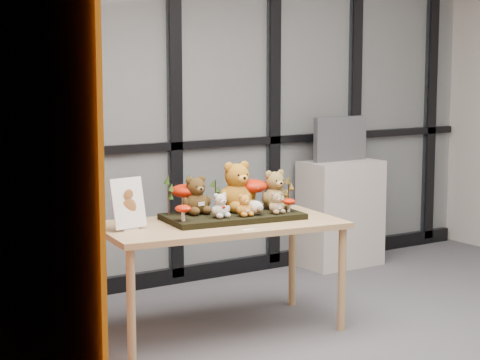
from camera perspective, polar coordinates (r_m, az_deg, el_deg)
room_shell at (r=4.79m, az=15.23°, el=7.56°), size 5.00×5.00×5.00m
glass_partition at (r=6.70m, az=-0.93°, el=5.59°), size 4.90×0.06×2.78m
display_table at (r=5.37m, az=-1.31°, el=-3.49°), size 1.56×0.93×0.69m
diorama_tray at (r=5.45m, az=-0.49°, el=-2.41°), size 0.90×0.54×0.04m
bear_pooh_yellow at (r=5.54m, az=-0.22°, el=-0.23°), size 0.30×0.27×0.35m
bear_brown_medium at (r=5.43m, az=-2.93°, el=-0.86°), size 0.22×0.21×0.26m
bear_tan_back at (r=5.62m, az=2.28°, el=-0.49°), size 0.23×0.22×0.28m
bear_small_yellow at (r=5.35m, az=0.29°, el=-1.58°), size 0.13×0.12×0.15m
bear_white_bow at (r=5.30m, az=-1.31°, el=-1.58°), size 0.14×0.13×0.17m
bear_beige_small at (r=5.44m, az=2.40°, el=-1.43°), size 0.13×0.12×0.15m
plush_cream_hedgehog at (r=5.40m, az=1.01°, el=-1.78°), size 0.08×0.08×0.10m
mushroom_back_left at (r=5.47m, az=-3.64°, el=-1.13°), size 0.18×0.18×0.20m
mushroom_back_right at (r=5.60m, az=0.82°, el=-0.84°), size 0.19×0.19×0.21m
mushroom_front_left at (r=5.20m, az=-3.75°, el=-2.12°), size 0.10×0.10×0.11m
mushroom_front_right at (r=5.51m, az=3.22°, el=-1.61°), size 0.09×0.09×0.10m
sprig_green_far_left at (r=5.38m, az=-4.73°, el=-1.03°), size 0.05×0.05×0.25m
sprig_green_mid_left at (r=5.48m, az=-3.36°, el=-0.92°), size 0.05×0.05×0.24m
sprig_dry_far_right at (r=5.68m, az=2.58°, el=-0.53°), size 0.05×0.05×0.25m
sprig_dry_mid_right at (r=5.59m, az=3.20°, el=-0.83°), size 0.05×0.05×0.22m
sprig_green_centre at (r=5.56m, az=-1.62°, el=-0.99°), size 0.05×0.05×0.20m
sign_holder at (r=5.14m, az=-7.33°, el=-1.68°), size 0.22×0.10×0.31m
label_card at (r=5.12m, az=0.52°, el=-3.28°), size 0.08×0.03×0.00m
cabinet at (r=7.19m, az=6.61°, el=-2.19°), size 0.65×0.38×0.87m
monitor at (r=7.12m, az=6.60°, el=2.70°), size 0.51×0.05×0.36m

